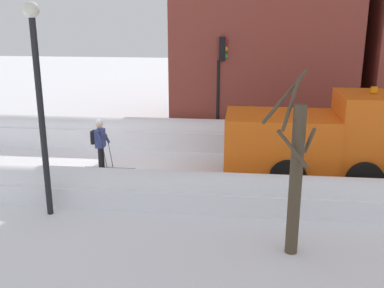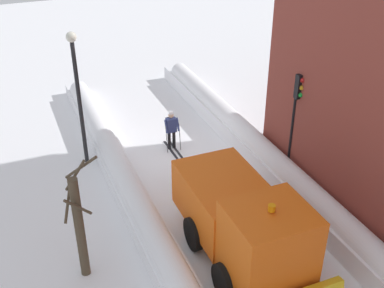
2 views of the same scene
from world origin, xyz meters
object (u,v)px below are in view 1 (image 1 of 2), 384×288
object	(u,v)px
plow_truck	(323,138)
bare_tree_near	(295,176)
skier	(100,142)
traffic_light_pole	(221,71)
street_lamp	(38,87)

from	to	relation	value
plow_truck	bare_tree_near	bearing A→B (deg)	-16.22
skier	traffic_light_pole	bearing A→B (deg)	131.44
plow_truck	bare_tree_near	world-z (taller)	bare_tree_near
skier	bare_tree_near	size ratio (longest dim) A/B	0.44
traffic_light_pole	plow_truck	bearing A→B (deg)	41.40
plow_truck	skier	world-z (taller)	plow_truck
plow_truck	traffic_light_pole	bearing A→B (deg)	-138.60
skier	street_lamp	size ratio (longest dim) A/B	0.33
traffic_light_pole	bare_tree_near	size ratio (longest dim) A/B	1.07
traffic_light_pole	street_lamp	bearing A→B (deg)	-30.61
traffic_light_pole	bare_tree_near	xyz separation A→B (m)	(8.42, 2.08, -1.21)
traffic_light_pole	skier	bearing A→B (deg)	-48.56
plow_truck	bare_tree_near	distance (m)	4.76
street_lamp	traffic_light_pole	bearing A→B (deg)	149.39
plow_truck	traffic_light_pole	size ratio (longest dim) A/B	1.38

